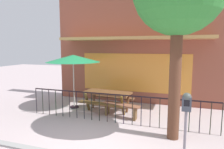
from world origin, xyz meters
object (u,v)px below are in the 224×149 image
at_px(picnic_table_left, 107,96).
at_px(parking_meter_near, 186,110).
at_px(patio_umbrella, 73,59).
at_px(patio_bench, 121,108).

height_order(picnic_table_left, parking_meter_near, parking_meter_near).
distance_m(picnic_table_left, parking_meter_near, 4.18).
bearing_deg(parking_meter_near, patio_umbrella, 144.33).
height_order(picnic_table_left, patio_bench, picnic_table_left).
height_order(picnic_table_left, patio_umbrella, patio_umbrella).
bearing_deg(parking_meter_near, picnic_table_left, 132.63).
xyz_separation_m(picnic_table_left, patio_bench, (0.68, -0.50, -0.26)).
relative_size(picnic_table_left, patio_umbrella, 0.87).
relative_size(patio_umbrella, parking_meter_near, 1.37).
distance_m(picnic_table_left, patio_umbrella, 2.03).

